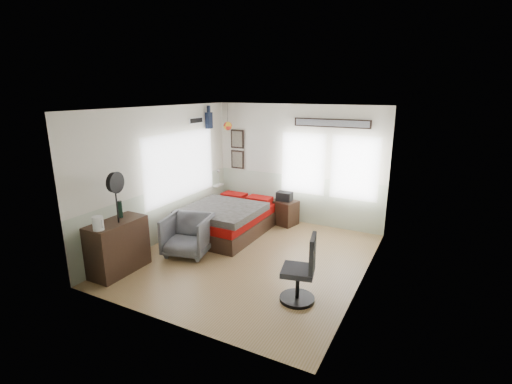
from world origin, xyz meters
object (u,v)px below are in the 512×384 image
(bed, at_px, (228,219))
(nightstand, at_px, (284,212))
(task_chair, at_px, (302,275))
(dresser, at_px, (118,247))
(armchair, at_px, (188,235))

(bed, xyz_separation_m, nightstand, (0.84, 1.10, -0.04))
(nightstand, relative_size, task_chair, 0.54)
(task_chair, bearing_deg, nightstand, 104.58)
(dresser, xyz_separation_m, armchair, (0.60, 1.11, -0.08))
(bed, distance_m, dresser, 2.45)
(bed, relative_size, nightstand, 3.64)
(nightstand, distance_m, task_chair, 3.27)
(bed, bearing_deg, nightstand, 52.85)
(bed, relative_size, armchair, 2.47)
(dresser, bearing_deg, bed, 72.76)
(bed, height_order, armchair, armchair)
(dresser, height_order, nightstand, dresser)
(task_chair, bearing_deg, armchair, 154.17)
(task_chair, bearing_deg, bed, 129.60)
(dresser, xyz_separation_m, nightstand, (1.56, 3.44, -0.17))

